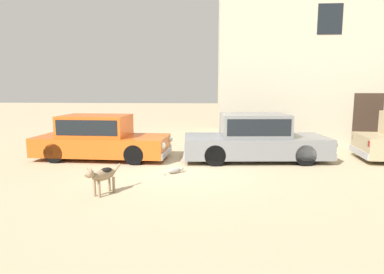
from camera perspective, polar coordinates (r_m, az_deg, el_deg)
The scene contains 5 objects.
ground_plane at distance 9.63m, azimuth -2.20°, elevation -5.46°, with size 80.00×80.00×0.00m, color tan.
parked_sedan_nearest at distance 11.29m, azimuth -15.45°, elevation 0.00°, with size 4.42×1.86×1.43m.
parked_sedan_second at distance 10.86m, azimuth 10.61°, elevation -0.09°, with size 4.74×2.15×1.49m.
stray_dog_spotted at distance 7.50m, azimuth -15.08°, elevation -6.25°, with size 0.56×0.96×0.68m.
stray_cat at distance 9.14m, azimuth -2.92°, elevation -5.71°, with size 0.55×0.46×0.16m.
Camera 1 is at (0.99, -9.30, 2.31)m, focal length 31.31 mm.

